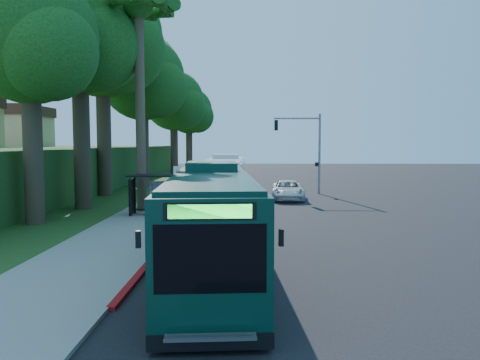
{
  "coord_description": "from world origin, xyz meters",
  "views": [
    {
      "loc": [
        -1.31,
        -31.0,
        4.47
      ],
      "look_at": [
        -1.97,
        1.0,
        1.92
      ],
      "focal_mm": 35.0,
      "sensor_mm": 36.0,
      "label": 1
    }
  ],
  "objects_px": {
    "white_bus": "(225,182)",
    "teal_bus": "(212,220)",
    "bus_shelter": "(152,187)",
    "pickup": "(288,190)"
  },
  "relations": [
    {
      "from": "teal_bus",
      "to": "bus_shelter",
      "type": "bearing_deg",
      "value": 106.26
    },
    {
      "from": "white_bus",
      "to": "teal_bus",
      "type": "height_order",
      "value": "teal_bus"
    },
    {
      "from": "bus_shelter",
      "to": "pickup",
      "type": "height_order",
      "value": "bus_shelter"
    },
    {
      "from": "white_bus",
      "to": "teal_bus",
      "type": "xyz_separation_m",
      "value": [
        0.43,
        -16.27,
        0.05
      ]
    },
    {
      "from": "teal_bus",
      "to": "pickup",
      "type": "distance_m",
      "value": 21.46
    },
    {
      "from": "bus_shelter",
      "to": "teal_bus",
      "type": "bearing_deg",
      "value": -69.36
    },
    {
      "from": "bus_shelter",
      "to": "teal_bus",
      "type": "distance_m",
      "value": 13.18
    },
    {
      "from": "bus_shelter",
      "to": "pickup",
      "type": "relative_size",
      "value": 0.59
    },
    {
      "from": "bus_shelter",
      "to": "pickup",
      "type": "bearing_deg",
      "value": 44.01
    },
    {
      "from": "bus_shelter",
      "to": "pickup",
      "type": "xyz_separation_m",
      "value": [
        8.96,
        8.66,
        -1.05
      ]
    }
  ]
}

